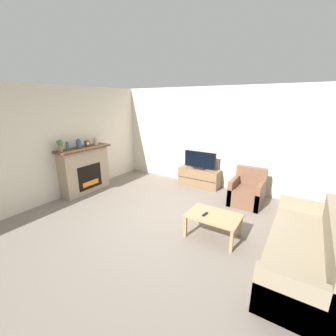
{
  "coord_description": "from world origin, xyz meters",
  "views": [
    {
      "loc": [
        2.09,
        -3.48,
        2.33
      ],
      "look_at": [
        -0.54,
        0.7,
        0.85
      ],
      "focal_mm": 24.0,
      "sensor_mm": 36.0,
      "label": 1
    }
  ],
  "objects_px": {
    "tv_stand": "(199,177)",
    "remote": "(205,214)",
    "couch": "(304,252)",
    "coffee_table": "(214,218)",
    "mantel_vase_left": "(67,146)",
    "armchair": "(247,192)",
    "tv": "(200,161)",
    "mantel_vase_centre_left": "(79,144)",
    "potted_plant": "(60,145)",
    "mantel_vase_right": "(96,141)",
    "fireplace": "(85,169)",
    "mantel_clock": "(87,144)"
  },
  "relations": [
    {
      "from": "mantel_vase_right",
      "to": "armchair",
      "type": "bearing_deg",
      "value": 15.96
    },
    {
      "from": "fireplace",
      "to": "mantel_clock",
      "type": "xyz_separation_m",
      "value": [
        0.02,
        0.14,
        0.66
      ]
    },
    {
      "from": "tv_stand",
      "to": "couch",
      "type": "height_order",
      "value": "couch"
    },
    {
      "from": "mantel_vase_centre_left",
      "to": "remote",
      "type": "height_order",
      "value": "mantel_vase_centre_left"
    },
    {
      "from": "armchair",
      "to": "couch",
      "type": "height_order",
      "value": "armchair"
    },
    {
      "from": "tv_stand",
      "to": "remote",
      "type": "xyz_separation_m",
      "value": [
        1.12,
        -2.22,
        0.17
      ]
    },
    {
      "from": "remote",
      "to": "couch",
      "type": "xyz_separation_m",
      "value": [
        1.52,
        -0.01,
        -0.15
      ]
    },
    {
      "from": "mantel_vase_right",
      "to": "remote",
      "type": "relative_size",
      "value": 1.46
    },
    {
      "from": "tv",
      "to": "coffee_table",
      "type": "distance_m",
      "value": 2.51
    },
    {
      "from": "potted_plant",
      "to": "coffee_table",
      "type": "distance_m",
      "value": 3.79
    },
    {
      "from": "remote",
      "to": "couch",
      "type": "bearing_deg",
      "value": 7.28
    },
    {
      "from": "tv_stand",
      "to": "tv",
      "type": "height_order",
      "value": "tv"
    },
    {
      "from": "mantel_vase_centre_left",
      "to": "coffee_table",
      "type": "bearing_deg",
      "value": -1.45
    },
    {
      "from": "tv_stand",
      "to": "couch",
      "type": "distance_m",
      "value": 3.45
    },
    {
      "from": "tv_stand",
      "to": "remote",
      "type": "height_order",
      "value": "tv_stand"
    },
    {
      "from": "fireplace",
      "to": "mantel_clock",
      "type": "distance_m",
      "value": 0.68
    },
    {
      "from": "fireplace",
      "to": "armchair",
      "type": "relative_size",
      "value": 1.72
    },
    {
      "from": "mantel_vase_centre_left",
      "to": "tv_stand",
      "type": "relative_size",
      "value": 0.21
    },
    {
      "from": "fireplace",
      "to": "tv",
      "type": "xyz_separation_m",
      "value": [
        2.4,
        1.94,
        0.13
      ]
    },
    {
      "from": "mantel_vase_right",
      "to": "armchair",
      "type": "xyz_separation_m",
      "value": [
        3.81,
        1.09,
        -1.02
      ]
    },
    {
      "from": "remote",
      "to": "couch",
      "type": "distance_m",
      "value": 1.53
    },
    {
      "from": "mantel_vase_right",
      "to": "tv",
      "type": "height_order",
      "value": "mantel_vase_right"
    },
    {
      "from": "tv_stand",
      "to": "armchair",
      "type": "distance_m",
      "value": 1.49
    },
    {
      "from": "mantel_vase_centre_left",
      "to": "armchair",
      "type": "distance_m",
      "value": 4.26
    },
    {
      "from": "tv_stand",
      "to": "potted_plant",
      "type": "bearing_deg",
      "value": -133.08
    },
    {
      "from": "potted_plant",
      "to": "armchair",
      "type": "height_order",
      "value": "potted_plant"
    },
    {
      "from": "mantel_vase_centre_left",
      "to": "remote",
      "type": "relative_size",
      "value": 1.56
    },
    {
      "from": "mantel_clock",
      "to": "coffee_table",
      "type": "height_order",
      "value": "mantel_clock"
    },
    {
      "from": "mantel_vase_left",
      "to": "mantel_vase_centre_left",
      "type": "bearing_deg",
      "value": 90.0
    },
    {
      "from": "mantel_vase_left",
      "to": "remote",
      "type": "xyz_separation_m",
      "value": [
        3.5,
        0.15,
        -0.87
      ]
    },
    {
      "from": "mantel_clock",
      "to": "potted_plant",
      "type": "relative_size",
      "value": 0.53
    },
    {
      "from": "remote",
      "to": "armchair",
      "type": "bearing_deg",
      "value": 87.91
    },
    {
      "from": "mantel_vase_left",
      "to": "tv",
      "type": "bearing_deg",
      "value": 44.83
    },
    {
      "from": "armchair",
      "to": "potted_plant",
      "type": "bearing_deg",
      "value": -150.92
    },
    {
      "from": "fireplace",
      "to": "remote",
      "type": "bearing_deg",
      "value": -4.4
    },
    {
      "from": "tv",
      "to": "armchair",
      "type": "height_order",
      "value": "tv"
    },
    {
      "from": "mantel_clock",
      "to": "armchair",
      "type": "xyz_separation_m",
      "value": [
        3.81,
        1.37,
        -1.0
      ]
    },
    {
      "from": "coffee_table",
      "to": "mantel_clock",
      "type": "bearing_deg",
      "value": 174.65
    },
    {
      "from": "mantel_vase_left",
      "to": "armchair",
      "type": "xyz_separation_m",
      "value": [
        3.81,
        1.94,
        -1.02
      ]
    },
    {
      "from": "tv_stand",
      "to": "remote",
      "type": "bearing_deg",
      "value": -63.17
    },
    {
      "from": "mantel_vase_right",
      "to": "potted_plant",
      "type": "height_order",
      "value": "potted_plant"
    },
    {
      "from": "fireplace",
      "to": "coffee_table",
      "type": "xyz_separation_m",
      "value": [
        3.65,
        -0.2,
        -0.24
      ]
    },
    {
      "from": "mantel_vase_right",
      "to": "tv",
      "type": "distance_m",
      "value": 2.88
    },
    {
      "from": "armchair",
      "to": "couch",
      "type": "relative_size",
      "value": 0.37
    },
    {
      "from": "mantel_vase_centre_left",
      "to": "potted_plant",
      "type": "xyz_separation_m",
      "value": [
        -0.0,
        -0.5,
        0.05
      ]
    },
    {
      "from": "coffee_table",
      "to": "mantel_vase_left",
      "type": "bearing_deg",
      "value": -176.43
    },
    {
      "from": "mantel_vase_left",
      "to": "couch",
      "type": "bearing_deg",
      "value": 1.68
    },
    {
      "from": "mantel_vase_centre_left",
      "to": "potted_plant",
      "type": "relative_size",
      "value": 0.85
    },
    {
      "from": "fireplace",
      "to": "potted_plant",
      "type": "bearing_deg",
      "value": -88.39
    },
    {
      "from": "mantel_vase_right",
      "to": "couch",
      "type": "height_order",
      "value": "mantel_vase_right"
    }
  ]
}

